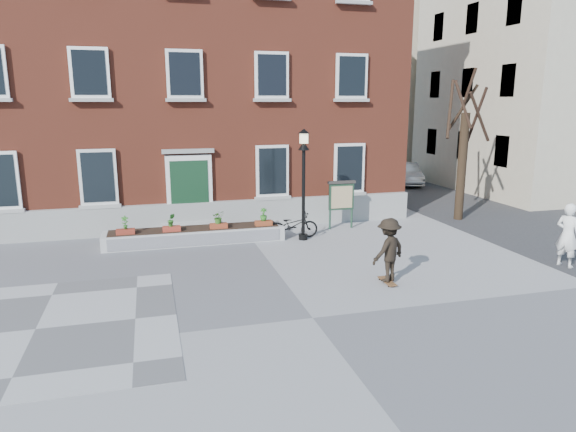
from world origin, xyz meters
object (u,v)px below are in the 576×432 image
object	(u,v)px
notice_board	(341,197)
lamp_post	(304,169)
parked_car	(406,174)
skateboarder	(389,250)
bicycle	(293,225)
bystander	(568,235)

from	to	relation	value
notice_board	lamp_post	bearing A→B (deg)	-147.95
parked_car	skateboarder	bearing A→B (deg)	-103.77
bicycle	bystander	distance (m)	8.77
parked_car	lamp_post	distance (m)	14.23
bystander	skateboarder	bearing A→B (deg)	70.74
bystander	notice_board	xyz separation A→B (m)	(-4.80, 6.17, 0.30)
bicycle	parked_car	bearing A→B (deg)	-40.57
bicycle	notice_board	size ratio (longest dim) A/B	0.97
parked_car	lamp_post	xyz separation A→B (m)	(-9.53, -10.39, 1.90)
lamp_post	bicycle	bearing A→B (deg)	132.99
bystander	lamp_post	world-z (taller)	lamp_post
bicycle	bystander	world-z (taller)	bystander
skateboarder	notice_board	bearing A→B (deg)	80.79
bystander	parked_car	bearing A→B (deg)	-29.37
bicycle	lamp_post	distance (m)	2.11
skateboarder	lamp_post	bearing A→B (deg)	100.23
notice_board	skateboarder	distance (m)	6.22
bicycle	skateboarder	xyz separation A→B (m)	(1.18, -5.26, 0.47)
bicycle	parked_car	xyz separation A→B (m)	(9.82, 10.08, 0.17)
bicycle	bystander	size ratio (longest dim) A/B	0.94
bystander	lamp_post	bearing A→B (deg)	34.41
bicycle	notice_board	distance (m)	2.47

